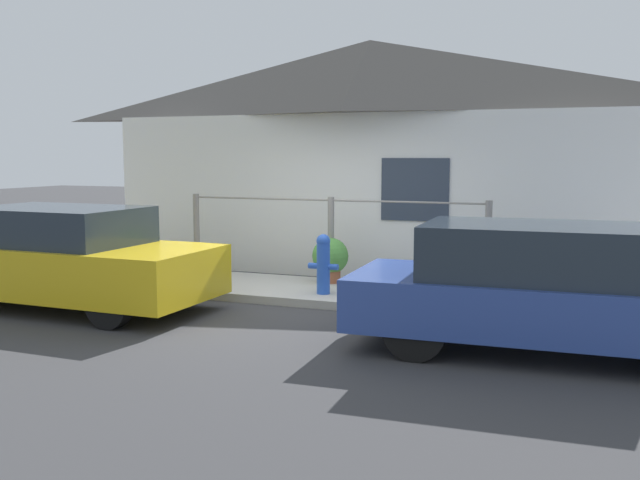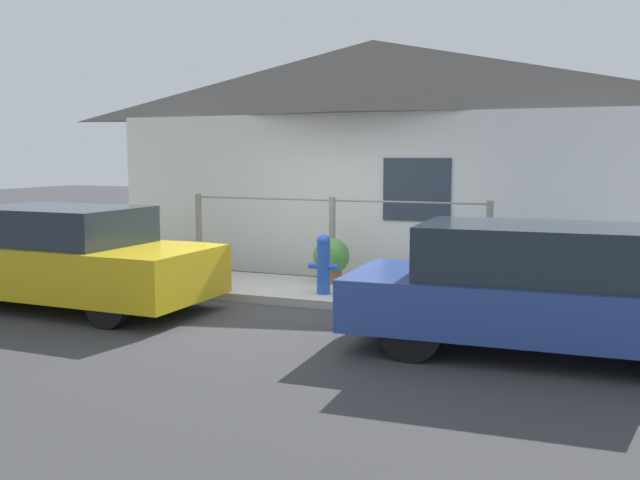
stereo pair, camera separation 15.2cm
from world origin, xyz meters
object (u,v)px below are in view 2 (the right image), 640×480
object	(u,v)px
car_right	(544,290)
potted_plant_corner	(502,277)
fire_hydrant	(324,263)
potted_plant_near_hydrant	(331,258)
car_left	(67,257)
potted_plant_by_fence	(174,258)

from	to	relation	value
car_right	potted_plant_corner	size ratio (longest dim) A/B	7.43
potted_plant_corner	fire_hydrant	bearing A→B (deg)	-168.15
potted_plant_near_hydrant	potted_plant_corner	size ratio (longest dim) A/B	1.22
car_left	potted_plant_corner	bearing A→B (deg)	22.29
potted_plant_by_fence	car_left	bearing A→B (deg)	-91.29
car_left	potted_plant_by_fence	world-z (taller)	car_left
potted_plant_near_hydrant	potted_plant_corner	world-z (taller)	potted_plant_near_hydrant
potted_plant_by_fence	potted_plant_corner	size ratio (longest dim) A/B	0.79
car_right	potted_plant_by_fence	xyz separation A→B (m)	(-6.14, 2.48, -0.34)
car_right	potted_plant_by_fence	world-z (taller)	car_right
fire_hydrant	potted_plant_by_fence	xyz separation A→B (m)	(-3.04, 0.86, -0.22)
car_right	potted_plant_by_fence	distance (m)	6.63
fire_hydrant	car_right	bearing A→B (deg)	-27.65
car_right	potted_plant_by_fence	bearing A→B (deg)	156.03
car_right	fire_hydrant	bearing A→B (deg)	150.37
car_left	fire_hydrant	xyz separation A→B (m)	(3.10, 1.62, -0.12)
car_left	potted_plant_near_hydrant	distance (m)	3.82
potted_plant_by_fence	potted_plant_near_hydrant	bearing A→B (deg)	0.54
car_right	potted_plant_corner	xyz separation A→B (m)	(-0.71, 2.12, -0.25)
fire_hydrant	potted_plant_corner	world-z (taller)	fire_hydrant
potted_plant_near_hydrant	potted_plant_corner	bearing A→B (deg)	-8.36
potted_plant_near_hydrant	potted_plant_corner	xyz separation A→B (m)	(2.61, -0.38, -0.06)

